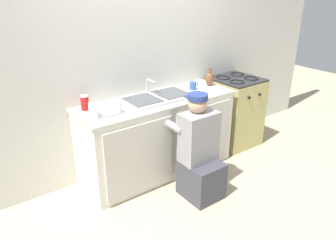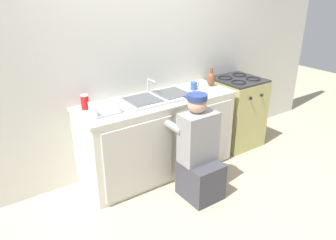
{
  "view_description": "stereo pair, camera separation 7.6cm",
  "coord_description": "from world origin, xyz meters",
  "px_view_note": "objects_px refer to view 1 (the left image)",
  "views": [
    {
      "loc": [
        -1.91,
        -2.51,
        2.11
      ],
      "look_at": [
        0.0,
        0.1,
        0.72
      ],
      "focal_mm": 35.0,
      "sensor_mm": 36.0,
      "label": 1
    },
    {
      "loc": [
        -1.85,
        -2.55,
        2.11
      ],
      "look_at": [
        0.0,
        0.1,
        0.72
      ],
      "focal_mm": 35.0,
      "sensor_mm": 36.0,
      "label": 2
    }
  ],
  "objects_px": {
    "coffee_mug": "(193,86)",
    "soda_cup_red": "(85,103)",
    "plumber_person": "(200,155)",
    "dish_rack_tray": "(105,111)",
    "sink_double_basin": "(157,97)",
    "vase_decorative": "(210,79)",
    "stove_range": "(234,111)"
  },
  "relations": [
    {
      "from": "plumber_person",
      "to": "soda_cup_red",
      "type": "relative_size",
      "value": 7.26
    },
    {
      "from": "plumber_person",
      "to": "coffee_mug",
      "type": "height_order",
      "value": "plumber_person"
    },
    {
      "from": "stove_range",
      "to": "vase_decorative",
      "type": "bearing_deg",
      "value": 176.61
    },
    {
      "from": "stove_range",
      "to": "vase_decorative",
      "type": "relative_size",
      "value": 4.09
    },
    {
      "from": "vase_decorative",
      "to": "coffee_mug",
      "type": "relative_size",
      "value": 1.83
    },
    {
      "from": "stove_range",
      "to": "vase_decorative",
      "type": "height_order",
      "value": "vase_decorative"
    },
    {
      "from": "sink_double_basin",
      "to": "dish_rack_tray",
      "type": "xyz_separation_m",
      "value": [
        -0.65,
        -0.05,
        0.01
      ]
    },
    {
      "from": "coffee_mug",
      "to": "dish_rack_tray",
      "type": "distance_m",
      "value": 1.19
    },
    {
      "from": "plumber_person",
      "to": "dish_rack_tray",
      "type": "xyz_separation_m",
      "value": [
        -0.73,
        0.59,
        0.47
      ]
    },
    {
      "from": "stove_range",
      "to": "vase_decorative",
      "type": "xyz_separation_m",
      "value": [
        -0.47,
        0.03,
        0.53
      ]
    },
    {
      "from": "sink_double_basin",
      "to": "dish_rack_tray",
      "type": "height_order",
      "value": "sink_double_basin"
    },
    {
      "from": "vase_decorative",
      "to": "dish_rack_tray",
      "type": "relative_size",
      "value": 0.82
    },
    {
      "from": "stove_range",
      "to": "plumber_person",
      "type": "bearing_deg",
      "value": -151.77
    },
    {
      "from": "soda_cup_red",
      "to": "dish_rack_tray",
      "type": "distance_m",
      "value": 0.25
    },
    {
      "from": "soda_cup_red",
      "to": "coffee_mug",
      "type": "xyz_separation_m",
      "value": [
        1.3,
        -0.13,
        -0.03
      ]
    },
    {
      "from": "plumber_person",
      "to": "stove_range",
      "type": "bearing_deg",
      "value": 28.23
    },
    {
      "from": "plumber_person",
      "to": "coffee_mug",
      "type": "relative_size",
      "value": 8.76
    },
    {
      "from": "sink_double_basin",
      "to": "soda_cup_red",
      "type": "distance_m",
      "value": 0.78
    },
    {
      "from": "soda_cup_red",
      "to": "dish_rack_tray",
      "type": "height_order",
      "value": "soda_cup_red"
    },
    {
      "from": "plumber_person",
      "to": "soda_cup_red",
      "type": "distance_m",
      "value": 1.27
    },
    {
      "from": "sink_double_basin",
      "to": "stove_range",
      "type": "xyz_separation_m",
      "value": [
        1.27,
        -0.0,
        -0.46
      ]
    },
    {
      "from": "coffee_mug",
      "to": "plumber_person",
      "type": "bearing_deg",
      "value": -124.4
    },
    {
      "from": "dish_rack_tray",
      "to": "coffee_mug",
      "type": "bearing_deg",
      "value": 3.9
    },
    {
      "from": "dish_rack_tray",
      "to": "vase_decorative",
      "type": "bearing_deg",
      "value": 3.02
    },
    {
      "from": "sink_double_basin",
      "to": "vase_decorative",
      "type": "bearing_deg",
      "value": 1.83
    },
    {
      "from": "soda_cup_red",
      "to": "dish_rack_tray",
      "type": "xyz_separation_m",
      "value": [
        0.11,
        -0.21,
        -0.05
      ]
    },
    {
      "from": "plumber_person",
      "to": "sink_double_basin",
      "type": "bearing_deg",
      "value": 97.08
    },
    {
      "from": "soda_cup_red",
      "to": "plumber_person",
      "type": "bearing_deg",
      "value": -43.49
    },
    {
      "from": "sink_double_basin",
      "to": "stove_range",
      "type": "bearing_deg",
      "value": -0.1
    },
    {
      "from": "coffee_mug",
      "to": "soda_cup_red",
      "type": "bearing_deg",
      "value": 174.22
    },
    {
      "from": "soda_cup_red",
      "to": "coffee_mug",
      "type": "relative_size",
      "value": 1.21
    },
    {
      "from": "plumber_person",
      "to": "soda_cup_red",
      "type": "xyz_separation_m",
      "value": [
        -0.84,
        0.8,
        0.52
      ]
    }
  ]
}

